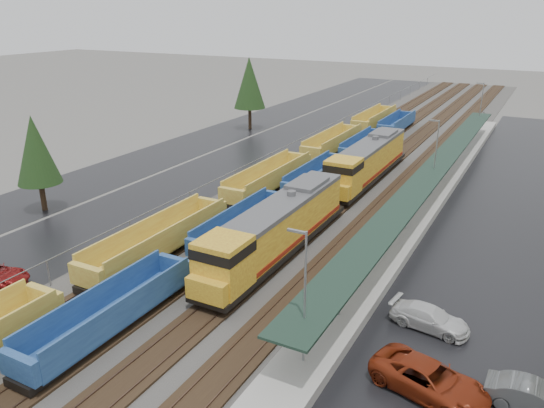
{
  "coord_description": "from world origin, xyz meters",
  "views": [
    {
      "loc": [
        18.9,
        -1.04,
        17.91
      ],
      "look_at": [
        -1.31,
        36.77,
        2.0
      ],
      "focal_mm": 35.0,
      "sensor_mm": 36.0,
      "label": 1
    }
  ],
  "objects": [
    {
      "name": "chainlink_fence",
      "position": [
        -9.5,
        58.44,
        1.61
      ],
      "size": [
        0.08,
        160.04,
        2.02
      ],
      "color": "gray",
      "rests_on": "ground"
    },
    {
      "name": "well_string_yellow",
      "position": [
        -6.0,
        36.09,
        1.22
      ],
      "size": [
        2.79,
        102.92,
        2.48
      ],
      "color": "#BB8D34",
      "rests_on": "ground"
    },
    {
      "name": "parked_car_east_c",
      "position": [
        14.4,
        27.18,
        0.68
      ],
      "size": [
        2.5,
        4.89,
        1.36
      ],
      "primitive_type": "imported",
      "rotation": [
        0.0,
        0.0,
        1.44
      ],
      "color": "silver",
      "rests_on": "ground"
    },
    {
      "name": "ballast_strip",
      "position": [
        0.0,
        60.0,
        0.04
      ],
      "size": [
        20.0,
        160.0,
        0.08
      ],
      "primitive_type": "cube",
      "color": "#302D2B",
      "rests_on": "ground"
    },
    {
      "name": "tree_west_far",
      "position": [
        -23.0,
        70.0,
        7.12
      ],
      "size": [
        4.84,
        4.84,
        11.0
      ],
      "color": "#332316",
      "rests_on": "ground"
    },
    {
      "name": "parked_car_east_e",
      "position": [
        20.29,
        22.48,
        0.73
      ],
      "size": [
        1.63,
        4.46,
        1.46
      ],
      "primitive_type": "imported",
      "rotation": [
        0.0,
        0.0,
        1.55
      ],
      "color": "#55585A",
      "rests_on": "ground"
    },
    {
      "name": "station_platform",
      "position": [
        9.5,
        50.01,
        0.73
      ],
      "size": [
        3.0,
        80.0,
        8.0
      ],
      "color": "#9E9B93",
      "rests_on": "ground"
    },
    {
      "name": "west_parking_lot",
      "position": [
        -15.0,
        60.0,
        0.01
      ],
      "size": [
        10.0,
        160.0,
        0.02
      ],
      "primitive_type": "cube",
      "color": "black",
      "rests_on": "ground"
    },
    {
      "name": "west_road",
      "position": [
        -25.0,
        60.0,
        0.01
      ],
      "size": [
        9.0,
        160.0,
        0.02
      ],
      "primitive_type": "cube",
      "color": "black",
      "rests_on": "ground"
    },
    {
      "name": "well_string_blue",
      "position": [
        -2.0,
        33.2,
        1.14
      ],
      "size": [
        2.56,
        103.62,
        2.27
      ],
      "color": "navy",
      "rests_on": "ground"
    },
    {
      "name": "trackbed",
      "position": [
        -0.0,
        60.0,
        0.16
      ],
      "size": [
        14.6,
        160.0,
        0.22
      ],
      "color": "black",
      "rests_on": "ground"
    },
    {
      "name": "locomotive_trail",
      "position": [
        2.0,
        52.07,
        2.4
      ],
      "size": [
        3.01,
        19.86,
        4.49
      ],
      "color": "black",
      "rests_on": "ground"
    },
    {
      "name": "locomotive_lead",
      "position": [
        2.0,
        31.07,
        2.4
      ],
      "size": [
        3.01,
        19.86,
        4.49
      ],
      "color": "black",
      "rests_on": "ground"
    },
    {
      "name": "tree_west_near",
      "position": [
        -22.0,
        30.0,
        5.82
      ],
      "size": [
        3.96,
        3.96,
        9.0
      ],
      "color": "#332316",
      "rests_on": "ground"
    },
    {
      "name": "parked_car_east_b",
      "position": [
        15.66,
        21.38,
        0.81
      ],
      "size": [
        4.19,
        6.37,
        1.63
      ],
      "primitive_type": "imported",
      "rotation": [
        0.0,
        0.0,
        1.3
      ],
      "color": "maroon",
      "rests_on": "ground"
    },
    {
      "name": "east_commuter_lot",
      "position": [
        19.0,
        50.0,
        0.01
      ],
      "size": [
        16.0,
        100.0,
        0.02
      ],
      "primitive_type": "cube",
      "color": "black",
      "rests_on": "ground"
    }
  ]
}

